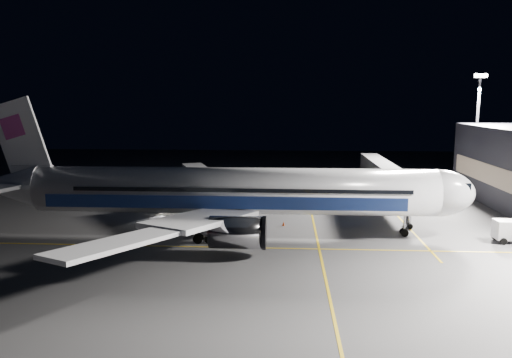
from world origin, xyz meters
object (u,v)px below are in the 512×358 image
object	(u,v)px
baggage_tug	(167,206)
safety_cone_a	(239,213)
floodlight_mast_north	(477,121)
jet_bridge	(388,176)
safety_cone_b	(283,224)
safety_cone_c	(209,207)
airliner	(225,192)

from	to	relation	value
baggage_tug	safety_cone_a	size ratio (longest dim) A/B	4.63
floodlight_mast_north	baggage_tug	world-z (taller)	floodlight_mast_north
jet_bridge	safety_cone_b	size ratio (longest dim) A/B	63.39
baggage_tug	safety_cone_c	world-z (taller)	baggage_tug
airliner	jet_bridge	xyz separation A→B (m)	(23.08, 18.06, -0.58)
safety_cone_b	jet_bridge	bearing A→B (deg)	41.30
baggage_tug	safety_cone_a	world-z (taller)	baggage_tug
airliner	floodlight_mast_north	size ratio (longest dim) A/B	2.97
baggage_tug	safety_cone_a	distance (m)	10.96
airliner	safety_cone_c	size ratio (longest dim) A/B	119.97
airliner	safety_cone_a	bearing A→B (deg)	85.14
airliner	safety_cone_b	size ratio (longest dim) A/B	113.28
jet_bridge	safety_cone_c	bearing A→B (deg)	-170.84
safety_cone_c	floodlight_mast_north	bearing A→B (deg)	22.06
jet_bridge	baggage_tug	world-z (taller)	jet_bridge
airliner	safety_cone_c	distance (m)	15.10
floodlight_mast_north	jet_bridge	bearing A→B (deg)	-142.26
floodlight_mast_north	safety_cone_c	distance (m)	50.25
safety_cone_a	safety_cone_b	distance (m)	8.33
baggage_tug	safety_cone_a	xyz separation A→B (m)	(10.81, -1.73, -0.59)
safety_cone_a	airliner	bearing A→B (deg)	-94.86
airliner	safety_cone_b	distance (m)	9.49
jet_bridge	safety_cone_b	world-z (taller)	jet_bridge
safety_cone_a	safety_cone_b	world-z (taller)	safety_cone_a
baggage_tug	safety_cone_b	bearing A→B (deg)	-19.95
jet_bridge	safety_cone_a	world-z (taller)	jet_bridge
airliner	baggage_tug	xyz separation A→B (m)	(-10.00, 11.22, -4.28)
airliner	safety_cone_a	size ratio (longest dim) A/B	103.67
airliner	safety_cone_a	xyz separation A→B (m)	(0.81, 9.49, -4.87)
airliner	safety_cone_b	bearing A→B (deg)	29.48
floodlight_mast_north	safety_cone_c	bearing A→B (deg)	-157.94
floodlight_mast_north	safety_cone_c	xyz separation A→B (m)	(-45.20, -18.31, -12.12)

